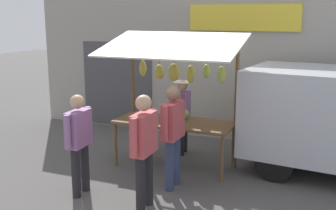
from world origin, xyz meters
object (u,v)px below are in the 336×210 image
(market_stall, at_px, (175,85))
(vendor_with_sunhat, at_px, (183,111))
(shopper_with_ponytail, at_px, (79,138))
(shopper_in_striped_shirt, at_px, (173,129))
(shopper_in_grey_tee, at_px, (144,143))

(market_stall, height_order, vendor_with_sunhat, market_stall)
(shopper_with_ponytail, relative_size, shopper_in_striped_shirt, 0.95)
(market_stall, distance_m, shopper_in_grey_tee, 1.93)
(vendor_with_sunhat, height_order, shopper_in_grey_tee, shopper_in_grey_tee)
(shopper_in_striped_shirt, bearing_deg, vendor_with_sunhat, 16.41)
(market_stall, distance_m, vendor_with_sunhat, 0.97)
(market_stall, height_order, shopper_in_grey_tee, market_stall)
(shopper_with_ponytail, bearing_deg, market_stall, -30.30)
(vendor_with_sunhat, height_order, shopper_in_striped_shirt, shopper_in_striped_shirt)
(market_stall, bearing_deg, shopper_with_ponytail, 62.73)
(shopper_in_grey_tee, distance_m, shopper_in_striped_shirt, 0.88)
(vendor_with_sunhat, distance_m, shopper_in_striped_shirt, 1.73)
(market_stall, bearing_deg, vendor_with_sunhat, -81.07)
(shopper_with_ponytail, height_order, shopper_in_striped_shirt, shopper_in_striped_shirt)
(market_stall, relative_size, shopper_in_grey_tee, 1.45)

